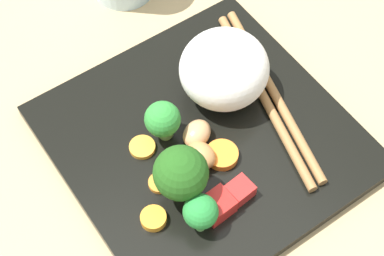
{
  "coord_description": "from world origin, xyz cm",
  "views": [
    {
      "loc": [
        -24.57,
        18.66,
        50.9
      ],
      "look_at": [
        0.27,
        1.15,
        3.25
      ],
      "focal_mm": 57.63,
      "sensor_mm": 36.0,
      "label": 1
    }
  ],
  "objects_px": {
    "rice_mound": "(224,69)",
    "square_plate": "(203,139)",
    "broccoli_floret_0": "(181,173)",
    "chopstick_pair": "(270,96)",
    "carrot_slice_3": "(223,154)"
  },
  "relations": [
    {
      "from": "rice_mound",
      "to": "square_plate",
      "type": "bearing_deg",
      "value": 124.32
    },
    {
      "from": "broccoli_floret_0",
      "to": "chopstick_pair",
      "type": "xyz_separation_m",
      "value": [
        0.04,
        -0.13,
        -0.04
      ]
    },
    {
      "from": "square_plate",
      "to": "carrot_slice_3",
      "type": "distance_m",
      "value": 0.03
    },
    {
      "from": "square_plate",
      "to": "carrot_slice_3",
      "type": "bearing_deg",
      "value": -177.85
    },
    {
      "from": "rice_mound",
      "to": "chopstick_pair",
      "type": "xyz_separation_m",
      "value": [
        -0.03,
        -0.03,
        -0.03
      ]
    },
    {
      "from": "rice_mound",
      "to": "chopstick_pair",
      "type": "height_order",
      "value": "rice_mound"
    },
    {
      "from": "broccoli_floret_0",
      "to": "carrot_slice_3",
      "type": "relative_size",
      "value": 2.12
    },
    {
      "from": "square_plate",
      "to": "broccoli_floret_0",
      "type": "height_order",
      "value": "broccoli_floret_0"
    },
    {
      "from": "square_plate",
      "to": "chopstick_pair",
      "type": "height_order",
      "value": "chopstick_pair"
    },
    {
      "from": "carrot_slice_3",
      "to": "rice_mound",
      "type": "bearing_deg",
      "value": -36.7
    },
    {
      "from": "broccoli_floret_0",
      "to": "chopstick_pair",
      "type": "bearing_deg",
      "value": -74.35
    },
    {
      "from": "broccoli_floret_0",
      "to": "chopstick_pair",
      "type": "relative_size",
      "value": 0.3
    },
    {
      "from": "carrot_slice_3",
      "to": "chopstick_pair",
      "type": "bearing_deg",
      "value": -71.24
    },
    {
      "from": "carrot_slice_3",
      "to": "chopstick_pair",
      "type": "distance_m",
      "value": 0.08
    },
    {
      "from": "carrot_slice_3",
      "to": "chopstick_pair",
      "type": "relative_size",
      "value": 0.14
    }
  ]
}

